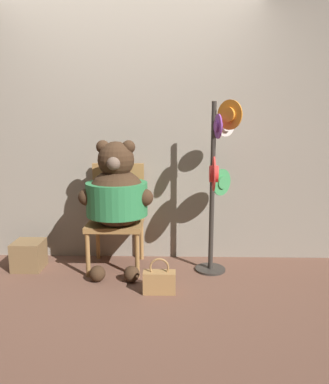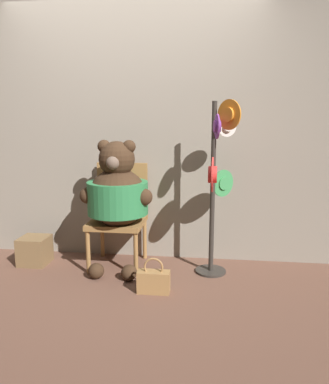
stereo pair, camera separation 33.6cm
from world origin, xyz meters
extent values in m
plane|color=brown|center=(0.00, 0.00, 0.00)|extent=(14.00, 14.00, 0.00)
cube|color=gray|center=(0.00, 0.55, 1.27)|extent=(8.00, 0.10, 2.53)
cylinder|color=#9E703D|center=(-0.32, -0.02, 0.20)|extent=(0.04, 0.04, 0.41)
cylinder|color=#9E703D|center=(0.12, -0.02, 0.20)|extent=(0.04, 0.04, 0.41)
cylinder|color=#9E703D|center=(-0.32, 0.43, 0.20)|extent=(0.04, 0.04, 0.41)
cylinder|color=#9E703D|center=(0.12, 0.43, 0.20)|extent=(0.04, 0.04, 0.41)
cube|color=#9E703D|center=(-0.10, 0.21, 0.43)|extent=(0.50, 0.51, 0.05)
cube|color=#9E703D|center=(-0.10, 0.44, 0.71)|extent=(0.50, 0.04, 0.52)
sphere|color=#3D2819|center=(-0.07, 0.13, 0.69)|extent=(0.54, 0.54, 0.54)
cylinder|color=#2D7F47|center=(-0.07, 0.13, 0.69)|extent=(0.55, 0.55, 0.30)
sphere|color=#3D2819|center=(-0.07, 0.13, 1.04)|extent=(0.33, 0.33, 0.33)
sphere|color=#3D2819|center=(-0.19, 0.13, 1.15)|extent=(0.12, 0.12, 0.12)
sphere|color=#3D2819|center=(0.04, 0.13, 1.15)|extent=(0.12, 0.12, 0.12)
sphere|color=brown|center=(-0.07, -0.01, 1.02)|extent=(0.12, 0.12, 0.12)
sphere|color=#3D2819|center=(-0.33, 0.06, 0.71)|extent=(0.15, 0.15, 0.15)
sphere|color=#3D2819|center=(0.18, 0.06, 0.71)|extent=(0.15, 0.15, 0.15)
sphere|color=#3D2819|center=(-0.22, -0.11, 0.07)|extent=(0.14, 0.14, 0.14)
sphere|color=#3D2819|center=(0.07, -0.11, 0.07)|extent=(0.14, 0.14, 0.14)
cylinder|color=#332D28|center=(0.78, 0.16, 0.01)|extent=(0.28, 0.28, 0.02)
cylinder|color=#332D28|center=(0.78, 0.16, 0.77)|extent=(0.04, 0.04, 1.55)
cylinder|color=red|center=(0.78, 0.02, 0.93)|extent=(0.02, 0.30, 0.30)
cylinder|color=red|center=(0.78, 0.02, 0.93)|extent=(0.08, 0.14, 0.14)
cylinder|color=orange|center=(0.90, 0.04, 1.43)|extent=(0.19, 0.18, 0.25)
cylinder|color=orange|center=(0.90, 0.04, 1.43)|extent=(0.12, 0.12, 0.12)
cylinder|color=silver|center=(0.89, 0.21, 1.33)|extent=(0.17, 0.09, 0.18)
cylinder|color=silver|center=(0.89, 0.21, 1.33)|extent=(0.11, 0.10, 0.09)
cylinder|color=#3D9351|center=(0.88, 0.24, 0.82)|extent=(0.19, 0.18, 0.25)
cylinder|color=#3D9351|center=(0.88, 0.24, 0.82)|extent=(0.12, 0.11, 0.12)
cylinder|color=#7A388E|center=(0.81, 0.03, 1.33)|extent=(0.05, 0.20, 0.21)
cylinder|color=#7A388E|center=(0.81, 0.03, 1.33)|extent=(0.07, 0.11, 0.10)
cube|color=#A87A47|center=(0.32, -0.32, 0.09)|extent=(0.26, 0.11, 0.18)
torus|color=#A87A47|center=(0.32, -0.32, 0.22)|extent=(0.16, 0.02, 0.16)
cube|color=brown|center=(-0.93, 0.15, 0.13)|extent=(0.27, 0.27, 0.27)
camera|label=1|loc=(0.44, -3.16, 1.39)|focal=35.00mm
camera|label=2|loc=(0.77, -3.13, 1.39)|focal=35.00mm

